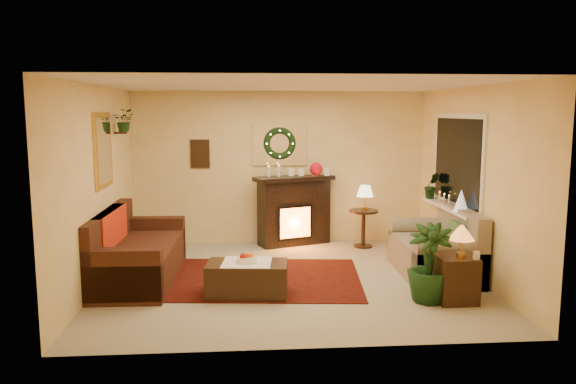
{
  "coord_description": "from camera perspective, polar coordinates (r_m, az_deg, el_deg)",
  "views": [
    {
      "loc": [
        -0.59,
        -7.35,
        2.26
      ],
      "look_at": [
        0.0,
        0.35,
        1.15
      ],
      "focal_mm": 35.0,
      "sensor_mm": 36.0,
      "label": 1
    }
  ],
  "objects": [
    {
      "name": "hanging_plant",
      "position": [
        8.58,
        -16.24,
        5.92
      ],
      "size": [
        0.33,
        0.28,
        0.36
      ],
      "primitive_type": "imported",
      "color": "#194719",
      "rests_on": "wall_left"
    },
    {
      "name": "side_table_round",
      "position": [
        9.5,
        7.66,
        -3.64
      ],
      "size": [
        0.62,
        0.62,
        0.63
      ],
      "primitive_type": "cylinder",
      "rotation": [
        0.0,
        0.0,
        -0.35
      ],
      "color": "#503521",
      "rests_on": "floor"
    },
    {
      "name": "floor_palm",
      "position": [
        6.94,
        14.18,
        -7.2
      ],
      "size": [
        1.96,
        1.96,
        2.82
      ],
      "primitive_type": "imported",
      "rotation": [
        0.0,
        0.0,
        -0.29
      ],
      "color": "#226227",
      "rests_on": "floor"
    },
    {
      "name": "wall_front",
      "position": [
        5.22,
        2.2,
        -2.44
      ],
      "size": [
        5.0,
        5.0,
        0.0
      ],
      "primitive_type": "plane",
      "color": "#EFD88C",
      "rests_on": "ground"
    },
    {
      "name": "mantel_candle_b",
      "position": [
        9.44,
        -0.96,
        2.1
      ],
      "size": [
        0.06,
        0.06,
        0.19
      ],
      "primitive_type": "cylinder",
      "color": "white",
      "rests_on": "fireplace"
    },
    {
      "name": "loveseat",
      "position": [
        8.09,
        14.63,
        -5.24
      ],
      "size": [
        0.97,
        1.63,
        0.93
      ],
      "primitive_type": "cube",
      "rotation": [
        0.0,
        0.0,
        -0.03
      ],
      "color": "gray",
      "rests_on": "floor"
    },
    {
      "name": "ceiling",
      "position": [
        7.38,
        0.21,
        10.82
      ],
      "size": [
        5.0,
        5.0,
        0.0
      ],
      "primitive_type": "plane",
      "color": "white",
      "rests_on": "ground"
    },
    {
      "name": "lamp_cream",
      "position": [
        9.39,
        7.83,
        -0.34
      ],
      "size": [
        0.28,
        0.28,
        0.42
      ],
      "primitive_type": "cone",
      "color": "#F5E4AA",
      "rests_on": "side_table_round"
    },
    {
      "name": "wall_art",
      "position": [
        9.63,
        -8.92,
        3.86
      ],
      "size": [
        0.32,
        0.03,
        0.48
      ],
      "primitive_type": "cube",
      "color": "#381E11",
      "rests_on": "wall_back"
    },
    {
      "name": "fruit_bowl",
      "position": [
        6.98,
        -4.22,
        -6.89
      ],
      "size": [
        0.26,
        0.26,
        0.06
      ],
      "primitive_type": "cylinder",
      "color": "white",
      "rests_on": "coffee_table"
    },
    {
      "name": "coffee_table",
      "position": [
        7.03,
        -4.17,
        -8.79
      ],
      "size": [
        1.04,
        0.64,
        0.41
      ],
      "primitive_type": "cube",
      "rotation": [
        0.0,
        0.0,
        -0.1
      ],
      "color": "#4C2E19",
      "rests_on": "floor"
    },
    {
      "name": "mantel_mirror",
      "position": [
        9.61,
        -0.87,
        4.85
      ],
      "size": [
        0.92,
        0.02,
        0.72
      ],
      "primitive_type": "cube",
      "color": "white",
      "rests_on": "wall_back"
    },
    {
      "name": "window_frame",
      "position": [
        8.51,
        16.85,
        3.04
      ],
      "size": [
        0.03,
        1.86,
        1.36
      ],
      "primitive_type": "cube",
      "color": "white",
      "rests_on": "wall_right"
    },
    {
      "name": "red_throw",
      "position": [
        7.99,
        -15.33,
        -5.18
      ],
      "size": [
        0.77,
        1.25,
        0.02
      ],
      "primitive_type": "cube",
      "color": "#DA2C40",
      "rests_on": "sofa"
    },
    {
      "name": "wall_right",
      "position": [
        8.03,
        18.29,
        0.9
      ],
      "size": [
        4.5,
        4.5,
        0.0
      ],
      "primitive_type": "plane",
      "color": "#EFD88C",
      "rests_on": "ground"
    },
    {
      "name": "sofa",
      "position": [
        7.87,
        -14.94,
        -5.55
      ],
      "size": [
        1.02,
        2.23,
        0.95
      ],
      "primitive_type": "cube",
      "rotation": [
        0.0,
        0.0,
        -0.02
      ],
      "color": "brown",
      "rests_on": "floor"
    },
    {
      "name": "sill_plant",
      "position": [
        9.16,
        14.39,
        0.55
      ],
      "size": [
        0.3,
        0.24,
        0.54
      ],
      "primitive_type": "imported",
      "color": "#173B17",
      "rests_on": "window_sill"
    },
    {
      "name": "area_rug",
      "position": [
        7.74,
        -2.69,
        -8.77
      ],
      "size": [
        2.83,
        2.23,
        0.01
      ],
      "primitive_type": "cube",
      "rotation": [
        0.0,
        0.0,
        -0.09
      ],
      "color": "#6A080D",
      "rests_on": "floor"
    },
    {
      "name": "wall_left",
      "position": [
        7.65,
        -18.8,
        0.53
      ],
      "size": [
        4.5,
        4.5,
        0.0
      ],
      "primitive_type": "plane",
      "color": "#EFD88C",
      "rests_on": "ground"
    },
    {
      "name": "wall_back",
      "position": [
        9.66,
        -0.87,
        2.49
      ],
      "size": [
        5.0,
        5.0,
        0.0
      ],
      "primitive_type": "plane",
      "color": "#EFD88C",
      "rests_on": "ground"
    },
    {
      "name": "end_table_square",
      "position": [
        7.07,
        16.64,
        -8.52
      ],
      "size": [
        0.46,
        0.46,
        0.55
      ],
      "primitive_type": "cube",
      "rotation": [
        0.0,
        0.0,
        0.01
      ],
      "color": "#4B2513",
      "rests_on": "floor"
    },
    {
      "name": "poinsettia",
      "position": [
        9.47,
        2.88,
        2.35
      ],
      "size": [
        0.21,
        0.21,
        0.21
      ],
      "primitive_type": "sphere",
      "color": "red",
      "rests_on": "fireplace"
    },
    {
      "name": "mantel_candle_a",
      "position": [
        9.4,
        -1.97,
        2.07
      ],
      "size": [
        0.06,
        0.06,
        0.17
      ],
      "primitive_type": "cylinder",
      "color": "white",
      "rests_on": "fireplace"
    },
    {
      "name": "mini_tree",
      "position": [
        8.1,
        17.18,
        -0.85
      ],
      "size": [
        0.21,
        0.21,
        0.31
      ],
      "primitive_type": "cone",
      "color": "white",
      "rests_on": "window_sill"
    },
    {
      "name": "fireplace",
      "position": [
        9.58,
        0.61,
        -2.1
      ],
      "size": [
        1.26,
        0.78,
        1.11
      ],
      "primitive_type": "cube",
      "rotation": [
        0.0,
        0.0,
        0.36
      ],
      "color": "black",
      "rests_on": "floor"
    },
    {
      "name": "window_glass",
      "position": [
        8.5,
        16.75,
        3.04
      ],
      "size": [
        0.02,
        1.7,
        1.22
      ],
      "primitive_type": "cube",
      "color": "black",
      "rests_on": "wall_right"
    },
    {
      "name": "wreath",
      "position": [
        9.57,
        -0.85,
        4.95
      ],
      "size": [
        0.55,
        0.11,
        0.55
      ],
      "primitive_type": "torus",
      "rotation": [
        1.57,
        0.0,
        0.0
      ],
      "color": "#194719",
      "rests_on": "wall_back"
    },
    {
      "name": "floor",
      "position": [
        7.71,
        0.2,
        -8.86
      ],
      "size": [
        5.0,
        5.0,
        0.0
      ],
      "primitive_type": "plane",
      "color": "beige",
      "rests_on": "ground"
    },
    {
      "name": "lamp_tiffany",
      "position": [
        6.93,
        17.18,
        -4.82
      ],
      "size": [
        0.3,
        0.3,
        0.45
      ],
      "primitive_type": "cone",
      "color": "orange",
      "rests_on": "end_table_square"
    },
    {
      "name": "gold_mirror",
      "position": [
        7.89,
        -18.27,
        4.06
      ],
      "size": [
        0.03,
        0.84,
        1.0
      ],
      "primitive_type": "cube",
      "color": "gold",
      "rests_on": "wall_left"
    },
    {
      "name": "window_sill",
      "position": [
        8.55,
        16.0,
        -1.49
      ],
      "size": [
        0.22,
        1.86,
        0.04
      ],
      "primitive_type": "cube",
      "color": "white",
      "rests_on": "wall_right"
    }
  ]
}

